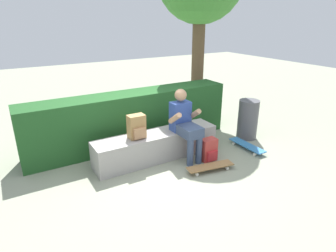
{
  "coord_description": "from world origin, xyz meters",
  "views": [
    {
      "loc": [
        -2.21,
        -3.8,
        2.4
      ],
      "look_at": [
        0.22,
        0.29,
        0.58
      ],
      "focal_mm": 30.95,
      "sensor_mm": 36.0,
      "label": 1
    }
  ],
  "objects_px": {
    "bench_main": "(157,146)",
    "person_skater": "(185,122)",
    "backpack_on_ground": "(209,150)",
    "skateboard_beside_bench": "(247,145)",
    "skateboard_near_person": "(210,166)",
    "backpack_on_bench": "(137,127)",
    "trash_bin": "(248,119)"
  },
  "relations": [
    {
      "from": "bench_main",
      "to": "backpack_on_ground",
      "type": "relative_size",
      "value": 5.65
    },
    {
      "from": "skateboard_near_person",
      "to": "trash_bin",
      "type": "height_order",
      "value": "trash_bin"
    },
    {
      "from": "skateboard_beside_bench",
      "to": "backpack_on_bench",
      "type": "distance_m",
      "value": 2.19
    },
    {
      "from": "trash_bin",
      "to": "person_skater",
      "type": "bearing_deg",
      "value": -177.15
    },
    {
      "from": "backpack_on_ground",
      "to": "trash_bin",
      "type": "xyz_separation_m",
      "value": [
        1.31,
        0.39,
        0.21
      ]
    },
    {
      "from": "skateboard_near_person",
      "to": "backpack_on_bench",
      "type": "height_order",
      "value": "backpack_on_bench"
    },
    {
      "from": "person_skater",
      "to": "skateboard_near_person",
      "type": "bearing_deg",
      "value": -81.2
    },
    {
      "from": "skateboard_beside_bench",
      "to": "backpack_on_bench",
      "type": "bearing_deg",
      "value": 164.93
    },
    {
      "from": "bench_main",
      "to": "skateboard_near_person",
      "type": "height_order",
      "value": "bench_main"
    },
    {
      "from": "skateboard_near_person",
      "to": "skateboard_beside_bench",
      "type": "bearing_deg",
      "value": 14.68
    },
    {
      "from": "bench_main",
      "to": "skateboard_beside_bench",
      "type": "bearing_deg",
      "value": -18.59
    },
    {
      "from": "skateboard_beside_bench",
      "to": "backpack_on_ground",
      "type": "relative_size",
      "value": 2.0
    },
    {
      "from": "bench_main",
      "to": "skateboard_near_person",
      "type": "xyz_separation_m",
      "value": [
        0.54,
        -0.85,
        -0.16
      ]
    },
    {
      "from": "backpack_on_bench",
      "to": "backpack_on_ground",
      "type": "distance_m",
      "value": 1.33
    },
    {
      "from": "person_skater",
      "to": "skateboard_near_person",
      "type": "distance_m",
      "value": 0.87
    },
    {
      "from": "skateboard_near_person",
      "to": "backpack_on_bench",
      "type": "bearing_deg",
      "value": 137.35
    },
    {
      "from": "backpack_on_bench",
      "to": "trash_bin",
      "type": "xyz_separation_m",
      "value": [
        2.43,
        -0.13,
        -0.27
      ]
    },
    {
      "from": "skateboard_beside_bench",
      "to": "trash_bin",
      "type": "relative_size",
      "value": 0.99
    },
    {
      "from": "backpack_on_ground",
      "to": "trash_bin",
      "type": "relative_size",
      "value": 0.49
    },
    {
      "from": "backpack_on_ground",
      "to": "person_skater",
      "type": "bearing_deg",
      "value": 134.22
    },
    {
      "from": "person_skater",
      "to": "backpack_on_bench",
      "type": "xyz_separation_m",
      "value": [
        -0.82,
        0.21,
        0.0
      ]
    },
    {
      "from": "bench_main",
      "to": "skateboard_beside_bench",
      "type": "height_order",
      "value": "bench_main"
    },
    {
      "from": "bench_main",
      "to": "backpack_on_ground",
      "type": "distance_m",
      "value": 0.92
    },
    {
      "from": "backpack_on_bench",
      "to": "trash_bin",
      "type": "relative_size",
      "value": 0.49
    },
    {
      "from": "bench_main",
      "to": "person_skater",
      "type": "relative_size",
      "value": 1.84
    },
    {
      "from": "skateboard_beside_bench",
      "to": "person_skater",
      "type": "bearing_deg",
      "value": 164.6
    },
    {
      "from": "skateboard_beside_bench",
      "to": "backpack_on_bench",
      "type": "xyz_separation_m",
      "value": [
        -2.03,
        0.55,
        0.6
      ]
    },
    {
      "from": "bench_main",
      "to": "person_skater",
      "type": "xyz_separation_m",
      "value": [
        0.44,
        -0.22,
        0.43
      ]
    },
    {
      "from": "person_skater",
      "to": "backpack_on_ground",
      "type": "relative_size",
      "value": 3.07
    },
    {
      "from": "skateboard_near_person",
      "to": "trash_bin",
      "type": "relative_size",
      "value": 1.02
    },
    {
      "from": "bench_main",
      "to": "trash_bin",
      "type": "bearing_deg",
      "value": -3.95
    },
    {
      "from": "person_skater",
      "to": "backpack_on_ground",
      "type": "bearing_deg",
      "value": -45.78
    }
  ]
}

